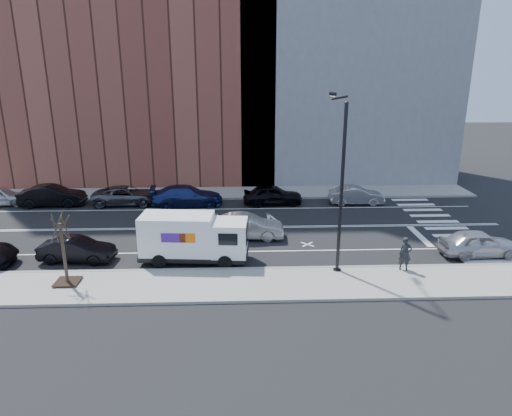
{
  "coord_description": "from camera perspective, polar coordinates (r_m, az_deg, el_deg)",
  "views": [
    {
      "loc": [
        1.77,
        -29.72,
        10.67
      ],
      "look_at": [
        2.9,
        -0.0,
        1.4
      ],
      "focal_mm": 32.0,
      "sensor_mm": 36.0,
      "label": 1
    }
  ],
  "objects": [
    {
      "name": "road_markings",
      "position": [
        31.63,
        -5.26,
        -2.47
      ],
      "size": [
        40.0,
        8.6,
        0.01
      ],
      "primitive_type": null,
      "color": "white",
      "rests_on": "ground"
    },
    {
      "name": "far_parked_d",
      "position": [
        36.66,
        -8.63,
        1.52
      ],
      "size": [
        5.84,
        2.85,
        1.64
      ],
      "primitive_type": "imported",
      "rotation": [
        0.0,
        0.0,
        1.67
      ],
      "color": "navy",
      "rests_on": "ground"
    },
    {
      "name": "pedestrian",
      "position": [
        25.77,
        18.14,
        -5.46
      ],
      "size": [
        0.73,
        0.53,
        1.85
      ],
      "primitive_type": "imported",
      "rotation": [
        0.0,
        0.0,
        -0.13
      ],
      "color": "black",
      "rests_on": "sidewalk_near"
    },
    {
      "name": "streetlight",
      "position": [
        24.06,
        10.46,
        3.58
      ],
      "size": [
        0.44,
        4.02,
        9.34
      ],
      "color": "black",
      "rests_on": "ground"
    },
    {
      "name": "bldg_concrete",
      "position": [
        46.52,
        11.21,
        19.88
      ],
      "size": [
        20.0,
        10.0,
        26.0
      ],
      "primitive_type": "cube",
      "color": "slate",
      "rests_on": "ground"
    },
    {
      "name": "far_parked_f",
      "position": [
        37.62,
        12.43,
        1.56
      ],
      "size": [
        4.39,
        1.63,
        1.43
      ],
      "primitive_type": "imported",
      "rotation": [
        0.0,
        0.0,
        1.55
      ],
      "color": "#A3A2A7",
      "rests_on": "ground"
    },
    {
      "name": "far_parked_a",
      "position": [
        41.73,
        -29.38,
        1.3
      ],
      "size": [
        4.61,
        2.33,
        1.51
      ],
      "primitive_type": "imported",
      "rotation": [
        0.0,
        0.0,
        1.7
      ],
      "color": "silver",
      "rests_on": "ground"
    },
    {
      "name": "sidewalk_far",
      "position": [
        39.99,
        -4.64,
        1.89
      ],
      "size": [
        44.0,
        3.6,
        0.15
      ],
      "primitive_type": "cube",
      "color": "gray",
      "rests_on": "ground"
    },
    {
      "name": "crosswalk",
      "position": [
        34.63,
        22.22,
        -1.96
      ],
      "size": [
        3.0,
        14.0,
        0.01
      ],
      "primitive_type": null,
      "color": "white",
      "rests_on": "ground"
    },
    {
      "name": "far_parked_e",
      "position": [
        36.59,
        2.1,
        1.65
      ],
      "size": [
        4.76,
        2.03,
        1.6
      ],
      "primitive_type": "imported",
      "rotation": [
        0.0,
        0.0,
        1.6
      ],
      "color": "black",
      "rests_on": "ground"
    },
    {
      "name": "ground",
      "position": [
        31.63,
        -5.26,
        -2.48
      ],
      "size": [
        120.0,
        120.0,
        0.0
      ],
      "primitive_type": "plane",
      "color": "black",
      "rests_on": "ground"
    },
    {
      "name": "near_parked_rear_a",
      "position": [
        27.94,
        -21.47,
        -4.88
      ],
      "size": [
        4.33,
        1.85,
        1.39
      ],
      "primitive_type": "imported",
      "rotation": [
        0.0,
        0.0,
        1.48
      ],
      "color": "black",
      "rests_on": "ground"
    },
    {
      "name": "driving_sedan",
      "position": [
        29.4,
        -1.19,
        -2.34
      ],
      "size": [
        4.85,
        1.92,
        1.57
      ],
      "primitive_type": "imported",
      "rotation": [
        0.0,
        0.0,
        1.52
      ],
      "color": "#A7A7AB",
      "rests_on": "ground"
    },
    {
      "name": "far_parked_b",
      "position": [
        39.68,
        -24.12,
        1.41
      ],
      "size": [
        5.1,
        1.97,
        1.66
      ],
      "primitive_type": "imported",
      "rotation": [
        0.0,
        0.0,
        1.61
      ],
      "color": "black",
      "rests_on": "ground"
    },
    {
      "name": "near_parked_front",
      "position": [
        29.73,
        26.09,
        -3.98
      ],
      "size": [
        4.59,
        1.96,
        1.55
      ],
      "primitive_type": "imported",
      "rotation": [
        0.0,
        0.0,
        1.6
      ],
      "color": "#B8B8BD",
      "rests_on": "ground"
    },
    {
      "name": "fedex_van",
      "position": [
        25.95,
        -7.88,
        -3.66
      ],
      "size": [
        6.21,
        2.55,
        2.77
      ],
      "rotation": [
        0.0,
        0.0,
        -0.08
      ],
      "color": "black",
      "rests_on": "ground"
    },
    {
      "name": "curb_far",
      "position": [
        38.26,
        -4.74,
        1.19
      ],
      "size": [
        44.0,
        0.25,
        0.17
      ],
      "primitive_type": "cube",
      "color": "gray",
      "rests_on": "ground"
    },
    {
      "name": "street_tree",
      "position": [
        24.83,
        -22.81,
        -5.92
      ],
      "size": [
        1.2,
        1.2,
        3.75
      ],
      "color": "black",
      "rests_on": "ground"
    },
    {
      "name": "sidewalk_near",
      "position": [
        23.52,
        -6.35,
        -9.58
      ],
      "size": [
        44.0,
        3.6,
        0.15
      ],
      "primitive_type": "cube",
      "color": "gray",
      "rests_on": "ground"
    },
    {
      "name": "bldg_brick",
      "position": [
        46.36,
        -15.03,
        17.16
      ],
      "size": [
        26.0,
        10.0,
        22.0
      ],
      "primitive_type": "cube",
      "color": "brown",
      "rests_on": "ground"
    },
    {
      "name": "curb_near",
      "position": [
        25.13,
        -6.07,
        -7.71
      ],
      "size": [
        44.0,
        0.25,
        0.17
      ],
      "primitive_type": "cube",
      "color": "gray",
      "rests_on": "ground"
    },
    {
      "name": "far_parked_c",
      "position": [
        38.1,
        -15.9,
        1.51
      ],
      "size": [
        5.32,
        2.56,
        1.46
      ],
      "primitive_type": "imported",
      "rotation": [
        0.0,
        0.0,
        1.6
      ],
      "color": "#4E5056",
      "rests_on": "ground"
    }
  ]
}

